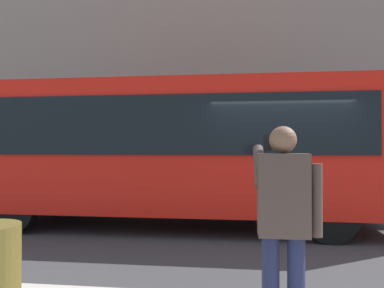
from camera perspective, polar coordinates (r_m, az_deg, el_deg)
The scene contains 4 objects.
ground_plane at distance 7.67m, azimuth 12.91°, elevation -13.22°, with size 60.00×60.00×0.00m, color #38383A.
building_facade_far at distance 14.90m, azimuth 10.22°, elevation 16.21°, with size 28.00×1.55×12.00m.
red_bus at distance 8.03m, azimuth -3.09°, elevation -0.56°, with size 9.05×2.54×3.08m.
pedestrian_photographer at distance 3.13m, azimuth 13.81°, elevation -10.39°, with size 0.53×0.52×1.70m.
Camera 1 is at (0.74, 7.45, 1.67)m, focal length 34.91 mm.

